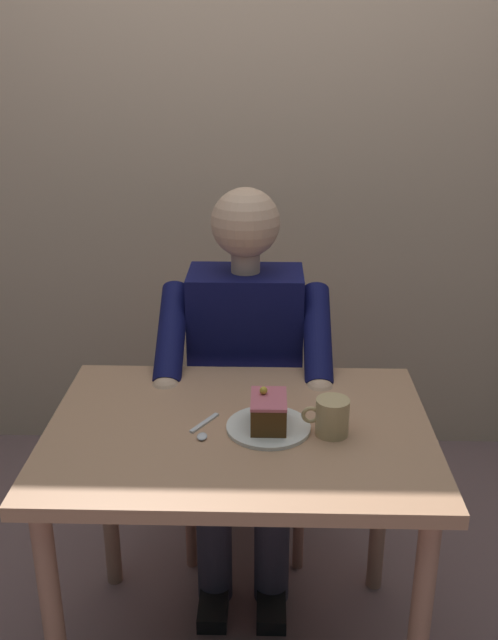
# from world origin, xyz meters

# --- Properties ---
(cafe_rear_panel) EXTENTS (6.40, 0.12, 3.00)m
(cafe_rear_panel) POSITION_xyz_m (0.00, -1.27, 1.50)
(cafe_rear_panel) COLOR beige
(cafe_rear_panel) RESTS_ON ground
(dining_table) EXTENTS (0.97, 0.71, 0.76)m
(dining_table) POSITION_xyz_m (0.00, 0.00, 0.65)
(dining_table) COLOR tan
(dining_table) RESTS_ON ground
(chair) EXTENTS (0.42, 0.42, 0.89)m
(chair) POSITION_xyz_m (0.00, -0.63, 0.49)
(chair) COLOR tan
(chair) RESTS_ON ground
(seated_person) EXTENTS (0.53, 0.58, 1.26)m
(seated_person) POSITION_xyz_m (-0.00, -0.46, 0.66)
(seated_person) COLOR #101246
(seated_person) RESTS_ON ground
(dessert_plate) EXTENTS (0.21, 0.21, 0.01)m
(dessert_plate) POSITION_xyz_m (-0.07, 0.01, 0.76)
(dessert_plate) COLOR white
(dessert_plate) RESTS_ON dining_table
(cake_slice) EXTENTS (0.09, 0.13, 0.10)m
(cake_slice) POSITION_xyz_m (-0.07, 0.01, 0.81)
(cake_slice) COLOR #4E3013
(cake_slice) RESTS_ON dessert_plate
(coffee_cup) EXTENTS (0.12, 0.08, 0.09)m
(coffee_cup) POSITION_xyz_m (-0.23, 0.03, 0.81)
(coffee_cup) COLOR tan
(coffee_cup) RESTS_ON dining_table
(dessert_spoon) EXTENTS (0.07, 0.14, 0.01)m
(dessert_spoon) POSITION_xyz_m (0.09, 0.03, 0.76)
(dessert_spoon) COLOR silver
(dessert_spoon) RESTS_ON dining_table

